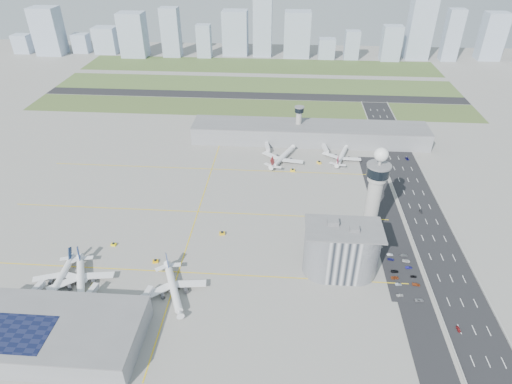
# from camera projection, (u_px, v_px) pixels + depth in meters

# --- Properties ---
(ground) EXTENTS (1000.00, 1000.00, 0.00)m
(ground) POSITION_uv_depth(u_px,v_px,m) (252.00, 242.00, 268.34)
(ground) COLOR gray
(grass_strip_0) EXTENTS (480.00, 50.00, 0.08)m
(grass_strip_0) POSITION_uv_depth(u_px,v_px,m) (250.00, 108.00, 458.32)
(grass_strip_0) COLOR #415327
(grass_strip_0) RESTS_ON ground
(grass_strip_1) EXTENTS (480.00, 60.00, 0.08)m
(grass_strip_1) POSITION_uv_depth(u_px,v_px,m) (255.00, 85.00, 521.25)
(grass_strip_1) COLOR #405327
(grass_strip_1) RESTS_ON ground
(grass_strip_2) EXTENTS (480.00, 70.00, 0.08)m
(grass_strip_2) POSITION_uv_depth(u_px,v_px,m) (260.00, 66.00, 588.37)
(grass_strip_2) COLOR #415829
(grass_strip_2) RESTS_ON ground
(runway) EXTENTS (480.00, 22.00, 0.10)m
(runway) POSITION_uv_depth(u_px,v_px,m) (253.00, 96.00, 489.35)
(runway) COLOR black
(runway) RESTS_ON ground
(highway) EXTENTS (28.00, 500.00, 0.10)m
(highway) POSITION_uv_depth(u_px,v_px,m) (439.00, 251.00, 261.30)
(highway) COLOR black
(highway) RESTS_ON ground
(barrier_left) EXTENTS (0.60, 500.00, 1.20)m
(barrier_left) POSITION_uv_depth(u_px,v_px,m) (416.00, 249.00, 261.86)
(barrier_left) COLOR #9E9E99
(barrier_left) RESTS_ON ground
(barrier_right) EXTENTS (0.60, 500.00, 1.20)m
(barrier_right) POSITION_uv_depth(u_px,v_px,m) (463.00, 251.00, 260.15)
(barrier_right) COLOR #9E9E99
(barrier_right) RESTS_ON ground
(landside_road) EXTENTS (18.00, 260.00, 0.08)m
(landside_road) POSITION_uv_depth(u_px,v_px,m) (401.00, 260.00, 254.44)
(landside_road) COLOR black
(landside_road) RESTS_ON ground
(parking_lot) EXTENTS (20.00, 44.00, 0.10)m
(parking_lot) POSITION_uv_depth(u_px,v_px,m) (402.00, 274.00, 244.49)
(parking_lot) COLOR black
(parking_lot) RESTS_ON ground
(taxiway_line_h_0) EXTENTS (260.00, 0.60, 0.01)m
(taxiway_line_h_0) POSITION_uv_depth(u_px,v_px,m) (179.00, 272.00, 245.60)
(taxiway_line_h_0) COLOR yellow
(taxiway_line_h_0) RESTS_ON ground
(taxiway_line_h_1) EXTENTS (260.00, 0.60, 0.01)m
(taxiway_line_h_1) POSITION_uv_depth(u_px,v_px,m) (198.00, 212.00, 295.95)
(taxiway_line_h_1) COLOR yellow
(taxiway_line_h_1) RESTS_ON ground
(taxiway_line_h_2) EXTENTS (260.00, 0.60, 0.01)m
(taxiway_line_h_2) POSITION_uv_depth(u_px,v_px,m) (212.00, 169.00, 346.29)
(taxiway_line_h_2) COLOR yellow
(taxiway_line_h_2) RESTS_ON ground
(taxiway_line_v) EXTENTS (0.60, 260.00, 0.01)m
(taxiway_line_v) POSITION_uv_depth(u_px,v_px,m) (198.00, 212.00, 295.95)
(taxiway_line_v) COLOR yellow
(taxiway_line_v) RESTS_ON ground
(control_tower) EXTENTS (14.00, 14.00, 64.50)m
(control_tower) POSITION_uv_depth(u_px,v_px,m) (374.00, 193.00, 251.72)
(control_tower) COLOR #ADAAA5
(control_tower) RESTS_ON ground
(secondary_tower) EXTENTS (8.60, 8.60, 31.90)m
(secondary_tower) POSITION_uv_depth(u_px,v_px,m) (299.00, 121.00, 382.20)
(secondary_tower) COLOR #ADAAA5
(secondary_tower) RESTS_ON ground
(admin_building) EXTENTS (42.00, 24.00, 33.50)m
(admin_building) POSITION_uv_depth(u_px,v_px,m) (341.00, 250.00, 238.44)
(admin_building) COLOR #B2B2B7
(admin_building) RESTS_ON ground
(terminal_pier) EXTENTS (210.00, 32.00, 15.80)m
(terminal_pier) POSITION_uv_depth(u_px,v_px,m) (309.00, 133.00, 385.81)
(terminal_pier) COLOR gray
(terminal_pier) RESTS_ON ground
(near_terminal) EXTENTS (84.00, 42.00, 13.00)m
(near_terminal) POSITION_uv_depth(u_px,v_px,m) (52.00, 334.00, 201.42)
(near_terminal) COLOR gray
(near_terminal) RESTS_ON ground
(airplane_near_a) EXTENTS (34.22, 39.52, 10.54)m
(airplane_near_a) POSITION_uv_depth(u_px,v_px,m) (59.00, 275.00, 235.86)
(airplane_near_a) COLOR white
(airplane_near_a) RESTS_ON ground
(airplane_near_b) EXTENTS (50.18, 53.41, 11.88)m
(airplane_near_b) POSITION_uv_depth(u_px,v_px,m) (80.00, 277.00, 233.70)
(airplane_near_b) COLOR white
(airplane_near_b) RESTS_ON ground
(airplane_near_c) EXTENTS (50.48, 53.87, 12.03)m
(airplane_near_c) POSITION_uv_depth(u_px,v_px,m) (173.00, 286.00, 228.33)
(airplane_near_c) COLOR white
(airplane_near_c) RESTS_ON ground
(airplane_far_a) EXTENTS (52.67, 55.93, 12.39)m
(airplane_far_a) POSITION_uv_depth(u_px,v_px,m) (283.00, 154.00, 355.40)
(airplane_far_a) COLOR white
(airplane_far_a) RESTS_ON ground
(airplane_far_b) EXTENTS (43.47, 47.32, 10.96)m
(airplane_far_b) POSITION_uv_depth(u_px,v_px,m) (342.00, 153.00, 357.82)
(airplane_far_b) COLOR white
(airplane_far_b) RESTS_ON ground
(jet_bridge_near_0) EXTENTS (5.39, 14.31, 5.70)m
(jet_bridge_near_0) POSITION_uv_depth(u_px,v_px,m) (27.00, 302.00, 222.51)
(jet_bridge_near_0) COLOR silver
(jet_bridge_near_0) RESTS_ON ground
(jet_bridge_near_1) EXTENTS (5.39, 14.31, 5.70)m
(jet_bridge_near_1) POSITION_uv_depth(u_px,v_px,m) (82.00, 306.00, 220.68)
(jet_bridge_near_1) COLOR silver
(jet_bridge_near_1) RESTS_ON ground
(jet_bridge_near_2) EXTENTS (5.39, 14.31, 5.70)m
(jet_bridge_near_2) POSITION_uv_depth(u_px,v_px,m) (139.00, 309.00, 218.85)
(jet_bridge_near_2) COLOR silver
(jet_bridge_near_2) RESTS_ON ground
(jet_bridge_far_0) EXTENTS (5.39, 14.31, 5.70)m
(jet_bridge_far_0) POSITION_uv_depth(u_px,v_px,m) (266.00, 145.00, 377.43)
(jet_bridge_far_0) COLOR silver
(jet_bridge_far_0) RESTS_ON ground
(jet_bridge_far_1) EXTENTS (5.39, 14.31, 5.70)m
(jet_bridge_far_1) POSITION_uv_depth(u_px,v_px,m) (323.00, 146.00, 374.38)
(jet_bridge_far_1) COLOR silver
(jet_bridge_far_1) RESTS_ON ground
(tug_0) EXTENTS (2.92, 3.86, 2.07)m
(tug_0) POSITION_uv_depth(u_px,v_px,m) (92.00, 288.00, 233.55)
(tug_0) COLOR #EBDC00
(tug_0) RESTS_ON ground
(tug_1) EXTENTS (3.32, 2.49, 1.79)m
(tug_1) POSITION_uv_depth(u_px,v_px,m) (114.00, 244.00, 265.17)
(tug_1) COLOR yellow
(tug_1) RESTS_ON ground
(tug_2) EXTENTS (3.58, 2.81, 1.86)m
(tug_2) POSITION_uv_depth(u_px,v_px,m) (155.00, 261.00, 252.15)
(tug_2) COLOR #E9A507
(tug_2) RESTS_ON ground
(tug_3) EXTENTS (3.94, 3.03, 2.08)m
(tug_3) POSITION_uv_depth(u_px,v_px,m) (222.00, 233.00, 274.32)
(tug_3) COLOR gold
(tug_3) RESTS_ON ground
(tug_4) EXTENTS (3.66, 2.53, 2.12)m
(tug_4) POSITION_uv_depth(u_px,v_px,m) (293.00, 170.00, 342.80)
(tug_4) COLOR yellow
(tug_4) RESTS_ON ground
(tug_5) EXTENTS (3.82, 4.39, 2.13)m
(tug_5) POSITION_uv_depth(u_px,v_px,m) (319.00, 162.00, 353.62)
(tug_5) COLOR yellow
(tug_5) RESTS_ON ground
(car_lot_0) EXTENTS (3.96, 2.03, 1.29)m
(car_lot_0) POSITION_uv_depth(u_px,v_px,m) (400.00, 295.00, 229.77)
(car_lot_0) COLOR silver
(car_lot_0) RESTS_ON ground
(car_lot_1) EXTENTS (3.75, 1.67, 1.20)m
(car_lot_1) POSITION_uv_depth(u_px,v_px,m) (398.00, 284.00, 236.68)
(car_lot_1) COLOR #8F9DA8
(car_lot_1) RESTS_ON ground
(car_lot_2) EXTENTS (4.60, 2.54, 1.22)m
(car_lot_2) POSITION_uv_depth(u_px,v_px,m) (395.00, 278.00, 240.94)
(car_lot_2) COLOR #943D1A
(car_lot_2) RESTS_ON ground
(car_lot_3) EXTENTS (4.62, 2.37, 1.28)m
(car_lot_3) POSITION_uv_depth(u_px,v_px,m) (395.00, 271.00, 245.28)
(car_lot_3) COLOR black
(car_lot_3) RESTS_ON ground
(car_lot_4) EXTENTS (4.00, 1.97, 1.31)m
(car_lot_4) POSITION_uv_depth(u_px,v_px,m) (391.00, 259.00, 253.94)
(car_lot_4) COLOR navy
(car_lot_4) RESTS_ON ground
(car_lot_5) EXTENTS (3.76, 1.78, 1.19)m
(car_lot_5) POSITION_uv_depth(u_px,v_px,m) (390.00, 255.00, 257.52)
(car_lot_5) COLOR silver
(car_lot_5) RESTS_ON ground
(car_lot_6) EXTENTS (4.69, 2.47, 1.26)m
(car_lot_6) POSITION_uv_depth(u_px,v_px,m) (419.00, 300.00, 226.80)
(car_lot_6) COLOR gray
(car_lot_6) RESTS_ON ground
(car_lot_7) EXTENTS (4.62, 2.37, 1.28)m
(car_lot_7) POSITION_uv_depth(u_px,v_px,m) (416.00, 284.00, 236.46)
(car_lot_7) COLOR maroon
(car_lot_7) RESTS_ON ground
(car_lot_8) EXTENTS (3.51, 1.58, 1.17)m
(car_lot_8) POSITION_uv_depth(u_px,v_px,m) (414.00, 276.00, 241.85)
(car_lot_8) COLOR black
(car_lot_8) RESTS_ON ground
(car_lot_9) EXTENTS (3.99, 1.95, 1.26)m
(car_lot_9) POSITION_uv_depth(u_px,v_px,m) (409.00, 267.00, 247.93)
(car_lot_9) COLOR navy
(car_lot_9) RESTS_ON ground
(car_lot_10) EXTENTS (4.68, 2.50, 1.25)m
(car_lot_10) POSITION_uv_depth(u_px,v_px,m) (406.00, 261.00, 252.71)
(car_lot_10) COLOR silver
(car_lot_10) RESTS_ON ground
(car_lot_11) EXTENTS (4.49, 1.96, 1.29)m
(car_lot_11) POSITION_uv_depth(u_px,v_px,m) (404.00, 255.00, 256.98)
(car_lot_11) COLOR slate
(car_lot_11) RESTS_ON ground
(car_hw_0) EXTENTS (1.63, 3.71, 1.24)m
(car_hw_0) POSITION_uv_depth(u_px,v_px,m) (458.00, 329.00, 210.81)
(car_hw_0) COLOR maroon
(car_hw_0) RESTS_ON ground
(car_hw_1) EXTENTS (1.51, 3.85, 1.25)m
(car_hw_1) POSITION_uv_depth(u_px,v_px,m) (421.00, 211.00, 295.32)
(car_hw_1) COLOR black
(car_hw_1) RESTS_ON ground
(car_hw_2) EXTENTS (2.68, 4.94, 1.32)m
(car_hw_2) POSITION_uv_depth(u_px,v_px,m) (407.00, 159.00, 360.00)
(car_hw_2) COLOR #0F0D50
(car_hw_2) RESTS_ON ground
(car_hw_4) EXTENTS (1.83, 3.54, 1.15)m
(car_hw_4) POSITION_uv_depth(u_px,v_px,m) (378.00, 128.00, 411.67)
(car_hw_4) COLOR #8A8FA2
(car_hw_4) RESTS_ON ground
(skyline_bldg_0) EXTENTS (24.05, 19.24, 26.50)m
(skyline_bldg_0) POSITION_uv_depth(u_px,v_px,m) (23.00, 44.00, 638.02)
(skyline_bldg_0) COLOR #9EADC1
(skyline_bldg_0) RESTS_ON ground
(skyline_bldg_1) EXTENTS (37.63, 30.10, 65.60)m
(skyline_bldg_1) POSITION_uv_depth(u_px,v_px,m) (48.00, 31.00, 621.18)
(skyline_bldg_1) COLOR #9EADC1
(skyline_bldg_1) RESTS_ON ground
(skyline_bldg_2) EXTENTS (22.81, 18.25, 26.79)m
(skyline_bldg_2) POSITION_uv_depth(u_px,v_px,m) (81.00, 43.00, 639.77)
(skyline_bldg_2) COLOR #9EADC1
(skyline_bldg_2) RESTS_ON ground
(skyline_bldg_3) EXTENTS (32.30, 25.84, 36.93)m
(skyline_bldg_3) POSITION_uv_depth(u_px,v_px,m) (106.00, 40.00, 635.67)
(skyline_bldg_3) COLOR #9EADC1
(skyline_bldg_3) RESTS_ON ground
(skyline_bldg_4) EXTENTS (35.81, 28.65, 60.36)m
(skyline_bldg_4) POSITION_uv_depth(u_px,v_px,m) (133.00, 35.00, 612.85)
(skyline_bldg_4) COLOR #9EADC1
(skyline_bldg_4) RESTS_ON ground
(skyline_bldg_5) EXTENTS (25.49, 20.39, 66.89)m
(skyline_bldg_5) POSITION_uv_depth(u_px,v_px,m) (171.00, 32.00, 611.52)
(skyline_bldg_5) COLOR #9EADC1
(skyline_bldg_5) RESTS_ON ground
(skyline_bldg_6) EXTENTS (20.04, 16.03, 45.20)m
(skyline_bldg_6) POSITION_uv_depth(u_px,v_px,m) (204.00, 41.00, 613.01)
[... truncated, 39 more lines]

